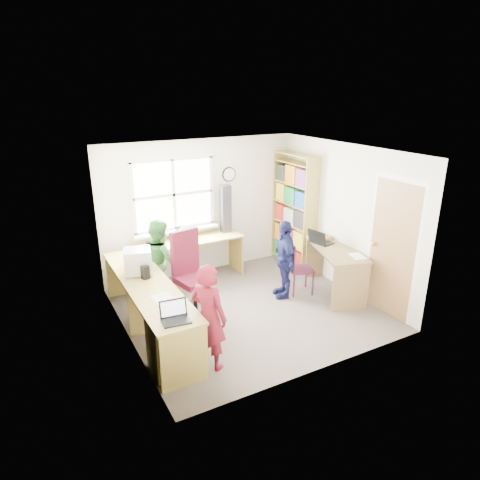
{
  "coord_description": "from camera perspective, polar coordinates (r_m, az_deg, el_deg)",
  "views": [
    {
      "loc": [
        -2.87,
        -5.06,
        3.21
      ],
      "look_at": [
        0.0,
        0.25,
        1.05
      ],
      "focal_mm": 32.0,
      "sensor_mm": 36.0,
      "label": 1
    }
  ],
  "objects": [
    {
      "name": "l_desk",
      "position": [
        5.73,
        -9.11,
        -9.32
      ],
      "size": [
        2.38,
        2.95,
        0.75
      ],
      "color": "tan",
      "rests_on": "ground"
    },
    {
      "name": "speaker_a",
      "position": [
        5.96,
        -12.52,
        -4.22
      ],
      "size": [
        0.11,
        0.11,
        0.19
      ],
      "rotation": [
        0.0,
        0.0,
        0.26
      ],
      "color": "black",
      "rests_on": "l_desk"
    },
    {
      "name": "person_red",
      "position": [
        5.12,
        -4.21,
        -10.17
      ],
      "size": [
        0.52,
        0.58,
        1.34
      ],
      "primitive_type": "imported",
      "rotation": [
        0.0,
        0.0,
        2.1
      ],
      "color": "maroon",
      "rests_on": "ground"
    },
    {
      "name": "paper_b",
      "position": [
        6.8,
        15.38,
        -2.09
      ],
      "size": [
        0.25,
        0.31,
        0.0
      ],
      "rotation": [
        0.0,
        0.0,
        -0.25
      ],
      "color": "white",
      "rests_on": "right_desk"
    },
    {
      "name": "person_green",
      "position": [
        6.71,
        -10.57,
        -2.85
      ],
      "size": [
        0.57,
        0.7,
        1.35
      ],
      "primitive_type": "imported",
      "rotation": [
        0.0,
        0.0,
        1.66
      ],
      "color": "#307830",
      "rests_on": "ground"
    },
    {
      "name": "crt_monitor",
      "position": [
        6.11,
        -13.46,
        -2.78
      ],
      "size": [
        0.43,
        0.4,
        0.36
      ],
      "rotation": [
        0.0,
        0.0,
        -0.25
      ],
      "color": "silver",
      "rests_on": "l_desk"
    },
    {
      "name": "potted_plant",
      "position": [
        7.29,
        -8.42,
        0.96
      ],
      "size": [
        0.17,
        0.14,
        0.29
      ],
      "primitive_type": "imported",
      "rotation": [
        0.0,
        0.0,
        0.09
      ],
      "color": "#306F2C",
      "rests_on": "l_desk"
    },
    {
      "name": "cd_tower",
      "position": [
        7.61,
        -1.94,
        4.2
      ],
      "size": [
        0.18,
        0.16,
        0.85
      ],
      "rotation": [
        0.0,
        0.0,
        -0.03
      ],
      "color": "black",
      "rests_on": "l_desk"
    },
    {
      "name": "right_desk",
      "position": [
        7.12,
        12.63,
        -2.67
      ],
      "size": [
        1.02,
        1.46,
        0.77
      ],
      "rotation": [
        0.0,
        0.0,
        -0.33
      ],
      "color": "olive",
      "rests_on": "ground"
    },
    {
      "name": "game_box",
      "position": [
        7.39,
        10.55,
        0.32
      ],
      "size": [
        0.38,
        0.38,
        0.06
      ],
      "rotation": [
        0.0,
        0.0,
        0.18
      ],
      "color": "red",
      "rests_on": "right_desk"
    },
    {
      "name": "wooden_chair",
      "position": [
        7.02,
        7.61,
        -3.45
      ],
      "size": [
        0.47,
        0.47,
        0.87
      ],
      "rotation": [
        0.0,
        0.0,
        -0.3
      ],
      "color": "#4D1931",
      "rests_on": "ground"
    },
    {
      "name": "bookshelf",
      "position": [
        8.02,
        7.21,
        3.56
      ],
      "size": [
        0.3,
        1.02,
        2.1
      ],
      "color": "tan",
      "rests_on": "ground"
    },
    {
      "name": "paper_a",
      "position": [
        5.41,
        -10.21,
        -7.68
      ],
      "size": [
        0.25,
        0.34,
        0.0
      ],
      "rotation": [
        0.0,
        0.0,
        0.08
      ],
      "color": "white",
      "rests_on": "l_desk"
    },
    {
      "name": "swivel_chair",
      "position": [
        6.45,
        -6.53,
        -4.95
      ],
      "size": [
        0.69,
        0.69,
        1.24
      ],
      "rotation": [
        0.0,
        0.0,
        0.22
      ],
      "color": "black",
      "rests_on": "ground"
    },
    {
      "name": "person_navy",
      "position": [
        6.83,
        5.91,
        -2.54
      ],
      "size": [
        0.51,
        0.81,
        1.28
      ],
      "primitive_type": "imported",
      "rotation": [
        0.0,
        0.0,
        -1.86
      ],
      "color": "#151942",
      "rests_on": "ground"
    },
    {
      "name": "laptop_right",
      "position": [
        7.19,
        10.57,
        -0.02
      ],
      "size": [
        0.37,
        0.41,
        0.24
      ],
      "rotation": [
        0.0,
        0.0,
        1.79
      ],
      "color": "black",
      "rests_on": "right_desk"
    },
    {
      "name": "laptop_left",
      "position": [
        4.92,
        -8.68,
        -9.91
      ],
      "size": [
        0.34,
        0.29,
        0.21
      ],
      "rotation": [
        0.0,
        0.0,
        -0.11
      ],
      "color": "black",
      "rests_on": "l_desk"
    },
    {
      "name": "speaker_b",
      "position": [
        6.53,
        -14.49,
        -2.24
      ],
      "size": [
        0.1,
        0.1,
        0.18
      ],
      "rotation": [
        0.0,
        0.0,
        0.11
      ],
      "color": "black",
      "rests_on": "l_desk"
    },
    {
      "name": "room",
      "position": [
        6.23,
        0.76,
        1.05
      ],
      "size": [
        3.64,
        3.44,
        2.44
      ],
      "color": "#4E453D",
      "rests_on": "ground"
    }
  ]
}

